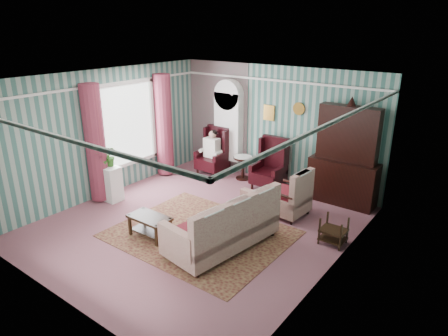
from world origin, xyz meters
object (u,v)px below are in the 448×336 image
Objects in this scene: bookcase at (228,131)px; nest_table at (334,230)px; wingback_right at (269,164)px; plant_stand at (109,183)px; wingback_left at (212,151)px; round_side_table at (243,168)px; coffee_table at (150,227)px; floral_armchair at (288,192)px; dresser_hutch at (345,153)px; seated_woman at (212,152)px; sofa at (222,219)px.

bookcase is 4.15× the size of nest_table.
wingback_right is 3.76m from plant_stand.
round_side_table is at bearing 9.46° from wingback_left.
coffee_table is (1.20, -3.40, -0.41)m from wingback_left.
coffee_table is (0.95, -3.79, -0.91)m from bookcase.
plant_stand is (-2.55, -2.75, -0.22)m from wingback_right.
floral_armchair is at bearing 56.02° from coffee_table.
dresser_hutch is 3.55m from wingback_left.
wingback_left reaches higher than round_side_table.
coffee_table is (-0.55, -3.40, -0.41)m from wingback_right.
seated_woman is (0.00, 0.00, -0.04)m from wingback_left.
seated_woman reaches higher than floral_armchair.
floral_armchair reaches higher than plant_stand.
dresser_hutch is at bearing 4.41° from wingback_left.
wingback_left is 4.37m from nest_table.
bookcase is at bearing 153.08° from nest_table.
dresser_hutch is 1.89× the size of wingback_right.
seated_woman is 1.47× the size of plant_stand.
dresser_hutch is at bearing 35.08° from plant_stand.
wingback_right is 2.08× the size of round_side_table.
wingback_left is 1.53× the size of coffee_table.
floral_armchair is at bearing -118.21° from dresser_hutch.
bookcase is at bearing 57.34° from wingback_left.
nest_table is at bearing 13.84° from plant_stand.
wingback_right reaches higher than round_side_table.
dresser_hutch is at bearing -23.99° from floral_armchair.
sofa is (-1.00, -3.12, -0.63)m from dresser_hutch.
sofa is at bearing -55.24° from bookcase.
plant_stand is at bearing -108.49° from bookcase.
bookcase is 1.79× the size of wingback_right.
coffee_table is at bearing -147.22° from nest_table.
round_side_table is at bearing 63.31° from floral_armchair.
sofa is (2.50, -2.85, -0.04)m from seated_woman.
wingback_left is at bearing 180.00° from wingback_right.
sofa is at bearing -140.33° from nest_table.
floral_armchair is 2.91m from coffee_table.
nest_table is at bearing -72.61° from dresser_hutch.
dresser_hutch is 4.43m from coffee_table.
nest_table is (3.82, -1.94, -0.85)m from bookcase.
bookcase is 0.68m from wingback_left.
round_side_table is at bearing 169.99° from wingback_right.
bookcase is 0.95× the size of dresser_hutch.
wingback_left is 0.04m from seated_woman.
dresser_hutch is 1.59m from floral_armchair.
round_side_table is 0.59× the size of floral_armchair.
wingback_left is 2.87m from plant_stand.
sofa is at bearing -75.27° from wingback_right.
wingback_right is (-1.75, -0.27, -0.55)m from dresser_hutch.
round_side_table is at bearing -177.36° from dresser_hutch.
floral_armchair is (1.92, -1.15, 0.21)m from round_side_table.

